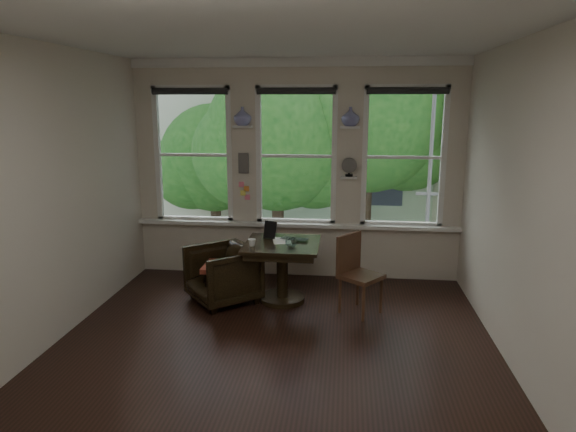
# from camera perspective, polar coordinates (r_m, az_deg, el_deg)

# --- Properties ---
(ground) EXTENTS (4.50, 4.50, 0.00)m
(ground) POSITION_cam_1_polar(r_m,az_deg,el_deg) (5.41, -1.53, -14.09)
(ground) COLOR black
(ground) RESTS_ON ground
(ceiling) EXTENTS (4.50, 4.50, 0.00)m
(ceiling) POSITION_cam_1_polar(r_m,az_deg,el_deg) (4.87, -1.74, 19.31)
(ceiling) COLOR silver
(ceiling) RESTS_ON ground
(wall_back) EXTENTS (4.50, 0.00, 4.50)m
(wall_back) POSITION_cam_1_polar(r_m,az_deg,el_deg) (7.13, 0.93, 5.09)
(wall_back) COLOR beige
(wall_back) RESTS_ON ground
(wall_front) EXTENTS (4.50, 0.00, 4.50)m
(wall_front) POSITION_cam_1_polar(r_m,az_deg,el_deg) (2.79, -8.21, -6.98)
(wall_front) COLOR beige
(wall_front) RESTS_ON ground
(wall_left) EXTENTS (0.00, 4.50, 4.50)m
(wall_left) POSITION_cam_1_polar(r_m,az_deg,el_deg) (5.69, -24.67, 2.03)
(wall_left) COLOR beige
(wall_left) RESTS_ON ground
(wall_right) EXTENTS (0.00, 4.50, 4.50)m
(wall_right) POSITION_cam_1_polar(r_m,az_deg,el_deg) (5.12, 24.16, 1.02)
(wall_right) COLOR beige
(wall_right) RESTS_ON ground
(window_left) EXTENTS (1.10, 0.12, 1.90)m
(window_left) POSITION_cam_1_polar(r_m,az_deg,el_deg) (7.39, -10.40, 6.71)
(window_left) COLOR white
(window_left) RESTS_ON ground
(window_center) EXTENTS (1.10, 0.12, 1.90)m
(window_center) POSITION_cam_1_polar(r_m,az_deg,el_deg) (7.11, 0.94, 6.68)
(window_center) COLOR white
(window_center) RESTS_ON ground
(window_right) EXTENTS (1.10, 0.12, 1.90)m
(window_right) POSITION_cam_1_polar(r_m,az_deg,el_deg) (7.12, 12.71, 6.39)
(window_right) COLOR white
(window_right) RESTS_ON ground
(shelf_left) EXTENTS (0.26, 0.16, 0.03)m
(shelf_left) POSITION_cam_1_polar(r_m,az_deg,el_deg) (7.09, -5.06, 9.86)
(shelf_left) COLOR white
(shelf_left) RESTS_ON ground
(shelf_right) EXTENTS (0.26, 0.16, 0.03)m
(shelf_right) POSITION_cam_1_polar(r_m,az_deg,el_deg) (6.95, 6.92, 9.77)
(shelf_right) COLOR white
(shelf_right) RESTS_ON ground
(intercom) EXTENTS (0.14, 0.06, 0.28)m
(intercom) POSITION_cam_1_polar(r_m,az_deg,el_deg) (7.16, -4.93, 5.88)
(intercom) COLOR #59544F
(intercom) RESTS_ON ground
(sticky_notes) EXTENTS (0.16, 0.01, 0.24)m
(sticky_notes) POSITION_cam_1_polar(r_m,az_deg,el_deg) (7.21, -4.87, 3.12)
(sticky_notes) COLOR pink
(sticky_notes) RESTS_ON ground
(desk_fan) EXTENTS (0.20, 0.20, 0.24)m
(desk_fan) POSITION_cam_1_polar(r_m,az_deg,el_deg) (6.98, 6.80, 5.08)
(desk_fan) COLOR #59544F
(desk_fan) RESTS_ON ground
(vase_left) EXTENTS (0.24, 0.24, 0.25)m
(vase_left) POSITION_cam_1_polar(r_m,az_deg,el_deg) (7.08, -5.08, 10.99)
(vase_left) COLOR white
(vase_left) RESTS_ON shelf_left
(vase_right) EXTENTS (0.24, 0.24, 0.25)m
(vase_right) POSITION_cam_1_polar(r_m,az_deg,el_deg) (6.94, 6.95, 10.92)
(vase_right) COLOR white
(vase_right) RESTS_ON shelf_right
(table) EXTENTS (0.90, 0.90, 0.75)m
(table) POSITION_cam_1_polar(r_m,az_deg,el_deg) (6.36, -0.64, -6.25)
(table) COLOR black
(table) RESTS_ON ground
(armchair_left) EXTENTS (1.07, 1.07, 0.70)m
(armchair_left) POSITION_cam_1_polar(r_m,az_deg,el_deg) (6.41, -7.26, -6.47)
(armchair_left) COLOR black
(armchair_left) RESTS_ON ground
(cushion_red) EXTENTS (0.45, 0.45, 0.06)m
(cushion_red) POSITION_cam_1_polar(r_m,az_deg,el_deg) (6.37, -7.29, -5.62)
(cushion_red) COLOR maroon
(cushion_red) RESTS_ON armchair_left
(side_chair_right) EXTENTS (0.59, 0.59, 0.92)m
(side_chair_right) POSITION_cam_1_polar(r_m,az_deg,el_deg) (6.04, 8.13, -6.57)
(side_chair_right) COLOR #402917
(side_chair_right) RESTS_ON ground
(laptop) EXTENTS (0.39, 0.30, 0.03)m
(laptop) POSITION_cam_1_polar(r_m,az_deg,el_deg) (6.31, 0.56, -2.72)
(laptop) COLOR black
(laptop) RESTS_ON table
(mug) EXTENTS (0.10, 0.10, 0.09)m
(mug) POSITION_cam_1_polar(r_m,az_deg,el_deg) (6.12, -4.02, -2.96)
(mug) COLOR white
(mug) RESTS_ON table
(drinking_glass) EXTENTS (0.14, 0.14, 0.11)m
(drinking_glass) POSITION_cam_1_polar(r_m,az_deg,el_deg) (6.04, 0.34, -3.02)
(drinking_glass) COLOR white
(drinking_glass) RESTS_ON table
(tablet) EXTENTS (0.18, 0.12, 0.22)m
(tablet) POSITION_cam_1_polar(r_m,az_deg,el_deg) (6.43, -2.01, -1.55)
(tablet) COLOR black
(tablet) RESTS_ON table
(papers) EXTENTS (0.28, 0.34, 0.00)m
(papers) POSITION_cam_1_polar(r_m,az_deg,el_deg) (6.34, -0.68, -2.76)
(papers) COLOR silver
(papers) RESTS_ON table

